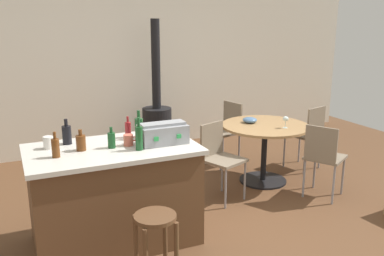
{
  "coord_description": "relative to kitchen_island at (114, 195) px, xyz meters",
  "views": [
    {
      "loc": [
        -1.86,
        -3.5,
        2.03
      ],
      "look_at": [
        -0.03,
        0.59,
        0.85
      ],
      "focal_mm": 39.55,
      "sensor_mm": 36.0,
      "label": 1
    }
  ],
  "objects": [
    {
      "name": "bottle_4",
      "position": [
        -0.34,
        0.26,
        0.54
      ],
      "size": [
        0.08,
        0.08,
        0.23
      ],
      "color": "black",
      "rests_on": "kitchen_island"
    },
    {
      "name": "folding_chair_right",
      "position": [
        1.33,
        0.47,
        0.06
      ],
      "size": [
        0.52,
        0.52,
        0.87
      ],
      "color": "#7F705B",
      "rests_on": "ground_plane"
    },
    {
      "name": "serving_bowl",
      "position": [
        1.96,
        0.85,
        0.32
      ],
      "size": [
        0.18,
        0.18,
        0.07
      ],
      "primitive_type": "ellipsoid",
      "color": "#4C7099",
      "rests_on": "dining_table"
    },
    {
      "name": "bottle_6",
      "position": [
        -0.26,
        0.02,
        0.53
      ],
      "size": [
        0.08,
        0.08,
        0.19
      ],
      "color": "#603314",
      "rests_on": "kitchen_island"
    },
    {
      "name": "cup_1",
      "position": [
        0.15,
        -0.01,
        0.5
      ],
      "size": [
        0.12,
        0.09,
        0.1
      ],
      "color": "#DB6651",
      "rests_on": "kitchen_island"
    },
    {
      "name": "bottle_0",
      "position": [
        -0.49,
        -0.09,
        0.54
      ],
      "size": [
        0.07,
        0.07,
        0.22
      ],
      "color": "#603314",
      "rests_on": "kitchen_island"
    },
    {
      "name": "wine_glass",
      "position": [
        2.21,
        0.46,
        0.39
      ],
      "size": [
        0.07,
        0.07,
        0.14
      ],
      "color": "silver",
      "rests_on": "dining_table"
    },
    {
      "name": "wooden_stool",
      "position": [
        0.09,
        -0.88,
        -0.0
      ],
      "size": [
        0.31,
        0.31,
        0.63
      ],
      "color": "brown",
      "rests_on": "ground_plane"
    },
    {
      "name": "bottle_2",
      "position": [
        0.2,
        -0.17,
        0.57
      ],
      "size": [
        0.06,
        0.06,
        0.29
      ],
      "color": "#194C23",
      "rests_on": "kitchen_island"
    },
    {
      "name": "bottle_5",
      "position": [
        0.3,
        0.17,
        0.56
      ],
      "size": [
        0.08,
        0.08,
        0.27
      ],
      "color": "#194C23",
      "rests_on": "kitchen_island"
    },
    {
      "name": "wood_stove",
      "position": [
        1.24,
        2.32,
        0.04
      ],
      "size": [
        0.44,
        0.45,
        2.01
      ],
      "color": "black",
      "rests_on": "ground_plane"
    },
    {
      "name": "ground_plane",
      "position": [
        1.04,
        -0.05,
        -0.46
      ],
      "size": [
        8.8,
        8.8,
        0.0
      ],
      "primitive_type": "plane",
      "color": "brown"
    },
    {
      "name": "toolbox",
      "position": [
        0.46,
        -0.07,
        0.55
      ],
      "size": [
        0.43,
        0.25,
        0.19
      ],
      "color": "gray",
      "rests_on": "kitchen_island"
    },
    {
      "name": "cup_2",
      "position": [
        -0.51,
        0.19,
        0.51
      ],
      "size": [
        0.12,
        0.09,
        0.11
      ],
      "color": "white",
      "rests_on": "kitchen_island"
    },
    {
      "name": "back_wall",
      "position": [
        1.04,
        2.86,
        0.89
      ],
      "size": [
        8.0,
        0.1,
        2.7
      ],
      "primitive_type": "cube",
      "color": "silver",
      "rests_on": "ground_plane"
    },
    {
      "name": "folding_chair_near",
      "position": [
        2.4,
        -0.02,
        0.06
      ],
      "size": [
        0.55,
        0.55,
        0.87
      ],
      "color": "#7F705B",
      "rests_on": "ground_plane"
    },
    {
      "name": "folding_chair_far",
      "position": [
        2.87,
        0.83,
        0.07
      ],
      "size": [
        0.49,
        0.49,
        0.88
      ],
      "color": "#7F705B",
      "rests_on": "ground_plane"
    },
    {
      "name": "bottle_3",
      "position": [
        0.22,
        0.25,
        0.53
      ],
      "size": [
        0.06,
        0.06,
        0.2
      ],
      "color": "maroon",
      "rests_on": "kitchen_island"
    },
    {
      "name": "folding_chair_left",
      "position": [
        1.96,
        1.47,
        0.07
      ],
      "size": [
        0.48,
        0.48,
        0.88
      ],
      "color": "#7F705B",
      "rests_on": "ground_plane"
    },
    {
      "name": "cup_0",
      "position": [
        0.57,
        0.27,
        0.5
      ],
      "size": [
        0.12,
        0.08,
        0.09
      ],
      "color": "tan",
      "rests_on": "kitchen_island"
    },
    {
      "name": "bottle_1",
      "position": [
        -0.01,
        -0.02,
        0.53
      ],
      "size": [
        0.07,
        0.07,
        0.19
      ],
      "color": "#194C23",
      "rests_on": "kitchen_island"
    },
    {
      "name": "dining_table",
      "position": [
        2.08,
        0.68,
        0.11
      ],
      "size": [
        1.08,
        1.08,
        0.74
      ],
      "color": "black",
      "rests_on": "ground_plane"
    },
    {
      "name": "kitchen_island",
      "position": [
        0.0,
        0.0,
        0.0
      ],
      "size": [
        1.5,
        0.87,
        0.91
      ],
      "color": "brown",
      "rests_on": "ground_plane"
    }
  ]
}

